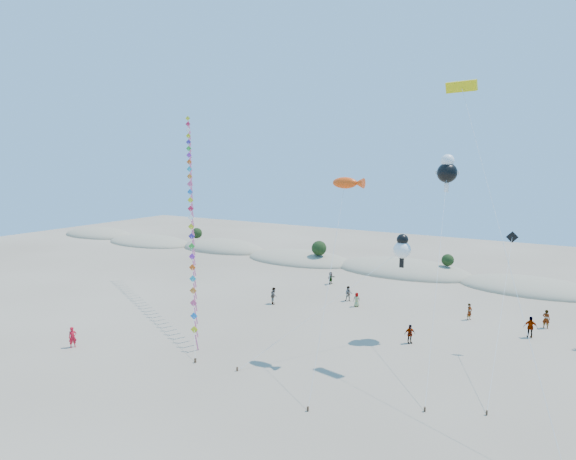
{
  "coord_description": "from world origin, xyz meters",
  "views": [
    {
      "loc": [
        19.5,
        -18.83,
        15.19
      ],
      "look_at": [
        0.08,
        14.0,
        9.71
      ],
      "focal_mm": 30.0,
      "sensor_mm": 36.0,
      "label": 1
    }
  ],
  "objects_px": {
    "fish_kite": "(348,184)",
    "parafoil_kite": "(463,92)",
    "kite_train": "(191,202)",
    "flyer_foreground": "(73,337)"
  },
  "relations": [
    {
      "from": "fish_kite",
      "to": "parafoil_kite",
      "type": "bearing_deg",
      "value": 25.92
    },
    {
      "from": "flyer_foreground",
      "to": "fish_kite",
      "type": "bearing_deg",
      "value": -40.13
    },
    {
      "from": "parafoil_kite",
      "to": "fish_kite",
      "type": "bearing_deg",
      "value": -154.08
    },
    {
      "from": "flyer_foreground",
      "to": "kite_train",
      "type": "bearing_deg",
      "value": 21.39
    },
    {
      "from": "kite_train",
      "to": "fish_kite",
      "type": "xyz_separation_m",
      "value": [
        19.45,
        -4.13,
        2.53
      ]
    },
    {
      "from": "kite_train",
      "to": "flyer_foreground",
      "type": "relative_size",
      "value": 12.44
    },
    {
      "from": "kite_train",
      "to": "fish_kite",
      "type": "bearing_deg",
      "value": -11.99
    },
    {
      "from": "parafoil_kite",
      "to": "flyer_foreground",
      "type": "height_order",
      "value": "parafoil_kite"
    },
    {
      "from": "fish_kite",
      "to": "flyer_foreground",
      "type": "bearing_deg",
      "value": -153.3
    },
    {
      "from": "fish_kite",
      "to": "flyer_foreground",
      "type": "xyz_separation_m",
      "value": [
        -19.89,
        -10.01,
        -12.64
      ]
    }
  ]
}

